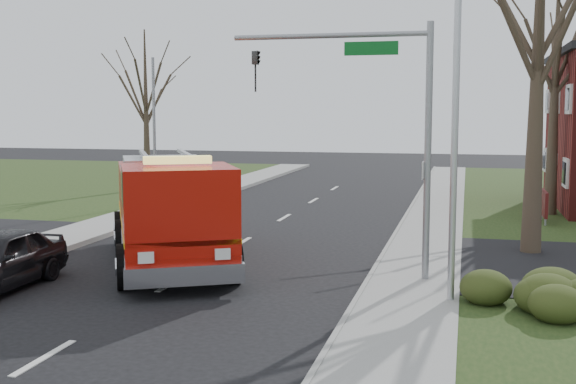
# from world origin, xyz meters

# --- Properties ---
(ground) EXTENTS (120.00, 120.00, 0.00)m
(ground) POSITION_xyz_m (0.00, 0.00, 0.00)
(ground) COLOR black
(ground) RESTS_ON ground
(sidewalk_right) EXTENTS (2.40, 80.00, 0.15)m
(sidewalk_right) POSITION_xyz_m (6.20, 0.00, 0.07)
(sidewalk_right) COLOR gray
(sidewalk_right) RESTS_ON ground
(health_center_sign) EXTENTS (0.12, 2.00, 1.40)m
(health_center_sign) POSITION_xyz_m (10.50, 12.50, 0.88)
(health_center_sign) COLOR #4A1111
(health_center_sign) RESTS_ON ground
(hedge_corner) EXTENTS (2.80, 2.00, 0.90)m
(hedge_corner) POSITION_xyz_m (9.00, -1.00, 0.58)
(hedge_corner) COLOR #2D3B15
(hedge_corner) RESTS_ON lawn_right
(bare_tree_near) EXTENTS (6.00, 6.00, 12.00)m
(bare_tree_near) POSITION_xyz_m (9.50, 6.00, 7.41)
(bare_tree_near) COLOR #3D3124
(bare_tree_near) RESTS_ON ground
(bare_tree_far) EXTENTS (5.25, 5.25, 10.50)m
(bare_tree_far) POSITION_xyz_m (11.00, 15.00, 6.49)
(bare_tree_far) COLOR #3D3124
(bare_tree_far) RESTS_ON ground
(bare_tree_left) EXTENTS (4.50, 4.50, 9.00)m
(bare_tree_left) POSITION_xyz_m (-10.00, 20.00, 5.56)
(bare_tree_left) COLOR #3D3124
(bare_tree_left) RESTS_ON ground
(traffic_signal_mast) EXTENTS (5.29, 0.18, 6.80)m
(traffic_signal_mast) POSITION_xyz_m (5.21, 1.50, 4.71)
(traffic_signal_mast) COLOR gray
(traffic_signal_mast) RESTS_ON ground
(streetlight_pole) EXTENTS (1.48, 0.16, 8.40)m
(streetlight_pole) POSITION_xyz_m (7.14, -0.50, 4.55)
(streetlight_pole) COLOR #B7BABF
(streetlight_pole) RESTS_ON ground
(utility_pole_far) EXTENTS (0.14, 0.14, 7.00)m
(utility_pole_far) POSITION_xyz_m (-6.80, 14.00, 3.50)
(utility_pole_far) COLOR gray
(utility_pole_far) RESTS_ON ground
(fire_engine) EXTENTS (6.44, 8.76, 3.39)m
(fire_engine) POSITION_xyz_m (-0.96, 2.15, 1.53)
(fire_engine) COLOR #A91007
(fire_engine) RESTS_ON ground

